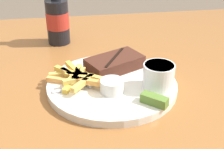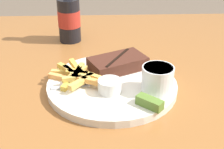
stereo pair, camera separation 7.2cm
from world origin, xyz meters
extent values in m
cube|color=#935B2D|center=(0.00, 0.00, 0.75)|extent=(1.27, 1.12, 0.04)
cylinder|color=silver|center=(0.00, 0.00, 0.78)|extent=(0.30, 0.30, 0.01)
cylinder|color=white|center=(0.00, 0.00, 0.79)|extent=(0.30, 0.30, 0.00)
cube|color=#472319|center=(0.02, 0.07, 0.81)|extent=(0.16, 0.13, 0.03)
cube|color=black|center=(0.02, 0.07, 0.82)|extent=(0.06, 0.11, 0.00)
cube|color=gold|center=(-0.08, 0.02, 0.81)|extent=(0.03, 0.07, 0.01)
cube|color=#F1A24B|center=(-0.06, -0.02, 0.81)|extent=(0.08, 0.04, 0.01)
cube|color=gold|center=(-0.08, 0.01, 0.80)|extent=(0.05, 0.07, 0.01)
cube|color=gold|center=(-0.08, 0.01, 0.81)|extent=(0.05, 0.02, 0.01)
cube|color=#DCAC55|center=(-0.10, 0.02, 0.81)|extent=(0.05, 0.07, 0.01)
cube|color=gold|center=(-0.08, 0.01, 0.80)|extent=(0.05, 0.03, 0.01)
cube|color=gold|center=(-0.10, -0.01, 0.80)|extent=(0.04, 0.06, 0.01)
cube|color=gold|center=(-0.10, 0.03, 0.81)|extent=(0.07, 0.07, 0.01)
cube|color=#EF9E51|center=(-0.12, 0.01, 0.80)|extent=(0.07, 0.04, 0.01)
cube|color=gold|center=(-0.09, 0.05, 0.81)|extent=(0.04, 0.08, 0.01)
cube|color=#D7B555|center=(-0.08, -0.01, 0.81)|extent=(0.07, 0.03, 0.01)
cube|color=#DDB854|center=(-0.12, 0.04, 0.80)|extent=(0.05, 0.01, 0.01)
cube|color=#E5B150|center=(-0.08, 0.02, 0.81)|extent=(0.04, 0.05, 0.01)
cube|color=#F4AA5B|center=(-0.10, 0.03, 0.80)|extent=(0.03, 0.06, 0.01)
cube|color=#F2BB52|center=(-0.05, 0.00, 0.81)|extent=(0.06, 0.04, 0.01)
cube|color=#DFB051|center=(-0.07, -0.02, 0.81)|extent=(0.06, 0.07, 0.01)
cylinder|color=white|center=(0.10, -0.04, 0.82)|extent=(0.07, 0.07, 0.06)
cylinder|color=beige|center=(0.10, -0.04, 0.84)|extent=(0.06, 0.06, 0.01)
cylinder|color=silver|center=(-0.01, -0.04, 0.80)|extent=(0.05, 0.05, 0.03)
cylinder|color=#C67A4C|center=(-0.01, -0.04, 0.82)|extent=(0.05, 0.05, 0.01)
cube|color=#567A2D|center=(0.07, -0.10, 0.80)|extent=(0.06, 0.05, 0.02)
cube|color=#B7B7BC|center=(-0.09, -0.02, 0.79)|extent=(0.10, 0.03, 0.00)
cube|color=#B7B7BC|center=(-0.02, -0.01, 0.79)|extent=(0.03, 0.01, 0.00)
cube|color=#B7B7BC|center=(-0.02, 0.00, 0.79)|extent=(0.03, 0.01, 0.00)
cube|color=#B7B7BC|center=(-0.02, 0.00, 0.79)|extent=(0.03, 0.01, 0.00)
cylinder|color=black|center=(-0.12, 0.30, 0.84)|extent=(0.07, 0.07, 0.13)
cylinder|color=#B22D23|center=(-0.12, 0.30, 0.85)|extent=(0.07, 0.07, 0.05)
camera|label=1|loc=(-0.10, -0.63, 1.16)|focal=50.00mm
camera|label=2|loc=(-0.02, -0.63, 1.16)|focal=50.00mm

